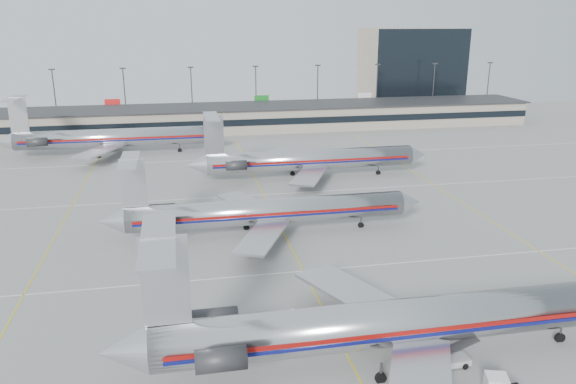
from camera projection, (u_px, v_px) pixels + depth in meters
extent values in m
plane|color=gray|center=(326.00, 314.00, 54.78)|extent=(260.00, 260.00, 0.00)
cube|color=silver|center=(303.00, 271.00, 64.16)|extent=(160.00, 0.15, 0.02)
cube|color=gray|center=(230.00, 118.00, 145.82)|extent=(160.00, 16.00, 6.00)
cube|color=black|center=(233.00, 123.00, 138.16)|extent=(160.00, 0.20, 1.60)
cube|color=#2D2D30|center=(229.00, 107.00, 144.91)|extent=(162.00, 17.00, 0.30)
cylinder|color=#38383D|center=(55.00, 99.00, 149.32)|extent=(0.30, 0.30, 15.00)
cube|color=#2D2D30|center=(52.00, 69.00, 147.09)|extent=(1.60, 0.40, 0.35)
cylinder|color=#38383D|center=(125.00, 97.00, 152.64)|extent=(0.30, 0.30, 15.00)
cube|color=#2D2D30|center=(123.00, 68.00, 150.41)|extent=(1.60, 0.40, 0.35)
cylinder|color=#38383D|center=(192.00, 95.00, 155.97)|extent=(0.30, 0.30, 15.00)
cube|color=#2D2D30|center=(191.00, 67.00, 153.74)|extent=(1.60, 0.40, 0.35)
cylinder|color=#38383D|center=(256.00, 94.00, 159.29)|extent=(0.30, 0.30, 15.00)
cube|color=#2D2D30|center=(256.00, 66.00, 157.06)|extent=(1.60, 0.40, 0.35)
cylinder|color=#38383D|center=(317.00, 92.00, 162.61)|extent=(0.30, 0.30, 15.00)
cube|color=#2D2D30|center=(318.00, 65.00, 160.38)|extent=(1.60, 0.40, 0.35)
cylinder|color=#38383D|center=(376.00, 91.00, 165.94)|extent=(0.30, 0.30, 15.00)
cube|color=#2D2D30|center=(378.00, 64.00, 163.71)|extent=(1.60, 0.40, 0.35)
cylinder|color=#38383D|center=(433.00, 89.00, 169.26)|extent=(0.30, 0.30, 15.00)
cube|color=#2D2D30|center=(435.00, 64.00, 167.03)|extent=(1.60, 0.40, 0.35)
cylinder|color=#38383D|center=(488.00, 88.00, 172.58)|extent=(0.30, 0.30, 15.00)
cube|color=#2D2D30|center=(490.00, 63.00, 170.35)|extent=(1.60, 0.40, 0.35)
cube|color=tan|center=(410.00, 68.00, 182.62)|extent=(30.00, 20.00, 25.00)
cylinder|color=#BABABF|center=(408.00, 321.00, 46.36)|extent=(41.78, 3.86, 3.86)
cone|color=silver|center=(123.00, 351.00, 42.16)|extent=(3.76, 3.86, 3.86)
cube|color=maroon|center=(418.00, 332.00, 44.49)|extent=(39.69, 0.05, 0.37)
cube|color=#0C0F56|center=(417.00, 336.00, 44.62)|extent=(39.69, 0.05, 0.29)
cube|color=silver|center=(356.00, 294.00, 53.14)|extent=(9.72, 14.16, 0.33)
cube|color=silver|center=(165.00, 281.00, 41.18)|extent=(3.55, 0.26, 7.10)
cube|color=silver|center=(158.00, 239.00, 40.15)|extent=(2.51, 10.97, 0.19)
cylinder|color=#2D2D30|center=(215.00, 319.00, 46.17)|extent=(3.76, 1.78, 1.78)
cylinder|color=#2D2D30|center=(221.00, 360.00, 40.58)|extent=(3.76, 1.78, 1.78)
cylinder|color=#2D2D30|center=(561.00, 333.00, 49.88)|extent=(0.21, 0.21, 1.72)
cylinder|color=#2D2D30|center=(381.00, 373.00, 44.25)|extent=(0.21, 0.21, 1.72)
cylinder|color=#2D2D30|center=(361.00, 339.00, 48.95)|extent=(0.21, 0.21, 1.72)
cylinder|color=black|center=(560.00, 338.00, 50.03)|extent=(0.94, 0.31, 0.94)
cylinder|color=#BABABF|center=(269.00, 211.00, 74.39)|extent=(36.86, 3.41, 3.41)
cone|color=#BABABF|center=(410.00, 202.00, 78.06)|extent=(2.95, 3.41, 3.41)
cone|color=silver|center=(111.00, 221.00, 70.68)|extent=(3.32, 3.41, 3.41)
cube|color=maroon|center=(271.00, 214.00, 72.74)|extent=(35.01, 0.05, 0.32)
cube|color=#0C0F56|center=(271.00, 217.00, 72.85)|extent=(35.01, 0.05, 0.26)
cube|color=silver|center=(249.00, 204.00, 80.37)|extent=(8.57, 12.49, 0.29)
cube|color=silver|center=(262.00, 236.00, 68.27)|extent=(8.57, 12.49, 0.29)
cube|color=silver|center=(133.00, 183.00, 69.82)|extent=(3.13, 0.23, 6.27)
cube|color=silver|center=(129.00, 160.00, 68.90)|extent=(2.21, 9.68, 0.17)
cylinder|color=#2D2D30|center=(162.00, 209.00, 74.22)|extent=(3.32, 1.57, 1.57)
cylinder|color=#2D2D30|center=(162.00, 223.00, 69.29)|extent=(3.32, 1.57, 1.57)
cylinder|color=#2D2D30|center=(361.00, 222.00, 77.49)|extent=(0.18, 0.18, 1.52)
cylinder|color=#2D2D30|center=(251.00, 236.00, 72.53)|extent=(0.18, 0.18, 1.52)
cylinder|color=#2D2D30|center=(246.00, 224.00, 76.67)|extent=(0.18, 0.18, 1.52)
cylinder|color=black|center=(361.00, 225.00, 77.62)|extent=(0.83, 0.28, 0.83)
cylinder|color=#BABABF|center=(311.00, 160.00, 100.97)|extent=(37.51, 3.65, 3.65)
cone|color=#BABABF|center=(417.00, 155.00, 104.72)|extent=(3.16, 3.65, 3.65)
cone|color=silver|center=(196.00, 165.00, 97.17)|extent=(3.55, 3.65, 3.65)
cube|color=maroon|center=(314.00, 161.00, 99.20)|extent=(35.63, 0.05, 0.35)
cube|color=#0C0F56|center=(314.00, 163.00, 99.32)|extent=(35.63, 0.05, 0.28)
cube|color=silver|center=(293.00, 157.00, 107.37)|extent=(9.18, 13.38, 0.32)
cube|color=silver|center=(309.00, 175.00, 94.41)|extent=(9.18, 13.38, 0.32)
cube|color=silver|center=(214.00, 135.00, 96.26)|extent=(3.36, 0.25, 6.71)
cube|color=silver|center=(211.00, 117.00, 95.27)|extent=(2.37, 10.36, 0.18)
cylinder|color=#2D2D30|center=(233.00, 158.00, 100.97)|extent=(3.55, 1.68, 1.68)
cylinder|color=#2D2D30|center=(236.00, 165.00, 95.69)|extent=(3.55, 1.68, 1.68)
cylinder|color=#2D2D30|center=(378.00, 170.00, 104.11)|extent=(0.20, 0.20, 1.63)
cylinder|color=#2D2D30|center=(298.00, 178.00, 98.97)|extent=(0.20, 0.20, 1.63)
cylinder|color=#2D2D30|center=(293.00, 171.00, 103.42)|extent=(0.20, 0.20, 1.63)
cylinder|color=black|center=(378.00, 173.00, 104.25)|extent=(0.89, 0.30, 0.89)
cylinder|color=#BABABF|center=(114.00, 138.00, 118.65)|extent=(39.58, 3.85, 3.85)
cone|color=#BABABF|center=(216.00, 134.00, 122.61)|extent=(3.33, 3.85, 3.85)
cone|color=silver|center=(4.00, 142.00, 114.65)|extent=(3.75, 3.85, 3.85)
cube|color=maroon|center=(113.00, 139.00, 116.78)|extent=(37.60, 0.05, 0.36)
cube|color=#0C0F56|center=(113.00, 141.00, 116.91)|extent=(37.60, 0.05, 0.29)
cube|color=silver|center=(108.00, 136.00, 125.41)|extent=(9.69, 14.12, 0.33)
cube|color=silver|center=(100.00, 151.00, 111.73)|extent=(9.69, 14.12, 0.33)
cube|color=silver|center=(18.00, 115.00, 113.68)|extent=(3.54, 0.26, 7.08)
cube|color=silver|center=(14.00, 98.00, 112.64)|extent=(2.50, 10.94, 0.19)
cylinder|color=#2D2D30|center=(44.00, 136.00, 118.65)|extent=(3.75, 1.77, 1.77)
cylinder|color=#2D2D30|center=(37.00, 142.00, 113.08)|extent=(3.75, 1.77, 1.77)
cylinder|color=#2D2D30|center=(180.00, 148.00, 121.97)|extent=(0.21, 0.21, 1.72)
cylinder|color=#2D2D30|center=(98.00, 154.00, 116.54)|extent=(0.21, 0.21, 1.72)
cylinder|color=#2D2D30|center=(101.00, 149.00, 121.23)|extent=(0.21, 0.21, 1.72)
cylinder|color=black|center=(180.00, 150.00, 122.11)|extent=(0.94, 0.31, 0.94)
cube|color=#A2A2A2|center=(446.00, 362.00, 46.29)|extent=(4.00, 1.64, 0.55)
cube|color=#2D2D30|center=(455.00, 348.00, 46.04)|extent=(4.03, 1.20, 1.41)
cylinder|color=black|center=(458.00, 358.00, 47.18)|extent=(0.55, 0.17, 0.55)
cylinder|color=black|center=(465.00, 366.00, 46.05)|extent=(0.55, 0.17, 0.55)
cylinder|color=black|center=(427.00, 362.00, 46.66)|extent=(0.55, 0.17, 0.55)
cylinder|color=black|center=(433.00, 370.00, 45.53)|extent=(0.55, 0.17, 0.55)
imported|color=#85BF12|center=(416.00, 344.00, 48.37)|extent=(0.64, 0.51, 1.55)
imported|color=#BFE215|center=(431.00, 357.00, 46.39)|extent=(1.01, 0.93, 1.67)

